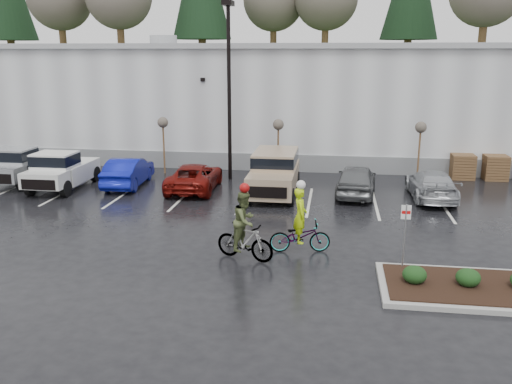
# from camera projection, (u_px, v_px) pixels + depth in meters

# --- Properties ---
(ground) EXTENTS (120.00, 120.00, 0.00)m
(ground) POSITION_uv_depth(u_px,v_px,m) (281.00, 267.00, 17.42)
(ground) COLOR black
(ground) RESTS_ON ground
(warehouse) EXTENTS (60.50, 15.50, 7.20)m
(warehouse) POSITION_uv_depth(u_px,v_px,m) (313.00, 98.00, 37.57)
(warehouse) COLOR #B3B5B8
(warehouse) RESTS_ON ground
(wooded_ridge) EXTENTS (80.00, 25.00, 6.00)m
(wooded_ridge) POSITION_uv_depth(u_px,v_px,m) (322.00, 87.00, 59.78)
(wooded_ridge) COLOR #253B18
(wooded_ridge) RESTS_ON ground
(lamppost) EXTENTS (0.50, 1.00, 9.22)m
(lamppost) POSITION_uv_depth(u_px,v_px,m) (229.00, 73.00, 28.05)
(lamppost) COLOR black
(lamppost) RESTS_ON ground
(sapling_west) EXTENTS (0.60, 0.60, 3.20)m
(sapling_west) POSITION_uv_depth(u_px,v_px,m) (163.00, 125.00, 30.31)
(sapling_west) COLOR brown
(sapling_west) RESTS_ON ground
(sapling_mid) EXTENTS (0.60, 0.60, 3.20)m
(sapling_mid) POSITION_uv_depth(u_px,v_px,m) (278.00, 128.00, 29.40)
(sapling_mid) COLOR brown
(sapling_mid) RESTS_ON ground
(sapling_east) EXTENTS (0.60, 0.60, 3.20)m
(sapling_east) POSITION_uv_depth(u_px,v_px,m) (421.00, 131.00, 28.35)
(sapling_east) COLOR brown
(sapling_east) RESTS_ON ground
(pallet_stack_a) EXTENTS (1.20, 1.20, 1.35)m
(pallet_stack_a) POSITION_uv_depth(u_px,v_px,m) (462.00, 166.00, 29.47)
(pallet_stack_a) COLOR brown
(pallet_stack_a) RESTS_ON ground
(pallet_stack_b) EXTENTS (1.20, 1.20, 1.35)m
(pallet_stack_b) POSITION_uv_depth(u_px,v_px,m) (495.00, 167.00, 29.23)
(pallet_stack_b) COLOR brown
(pallet_stack_b) RESTS_ON ground
(shrub_a) EXTENTS (0.70, 0.70, 0.52)m
(shrub_a) POSITION_uv_depth(u_px,v_px,m) (415.00, 275.00, 15.80)
(shrub_a) COLOR black
(shrub_a) RESTS_ON curb_island
(shrub_b) EXTENTS (0.70, 0.70, 0.52)m
(shrub_b) POSITION_uv_depth(u_px,v_px,m) (468.00, 278.00, 15.59)
(shrub_b) COLOR black
(shrub_b) RESTS_ON curb_island
(fire_lane_sign) EXTENTS (0.30, 0.05, 2.20)m
(fire_lane_sign) POSITION_uv_depth(u_px,v_px,m) (405.00, 229.00, 16.72)
(fire_lane_sign) COLOR gray
(fire_lane_sign) RESTS_ON ground
(pickup_silver) EXTENTS (2.10, 5.20, 1.96)m
(pickup_silver) POSITION_uv_depth(u_px,v_px,m) (24.00, 164.00, 28.70)
(pickup_silver) COLOR #ADB1B5
(pickup_silver) RESTS_ON ground
(pickup_white) EXTENTS (2.10, 5.20, 1.96)m
(pickup_white) POSITION_uv_depth(u_px,v_px,m) (65.00, 168.00, 27.50)
(pickup_white) COLOR silver
(pickup_white) RESTS_ON ground
(car_blue) EXTENTS (1.89, 4.60, 1.48)m
(car_blue) POSITION_uv_depth(u_px,v_px,m) (128.00, 172.00, 27.88)
(car_blue) COLOR #0D1695
(car_blue) RESTS_ON ground
(car_red) EXTENTS (2.39, 4.89, 1.34)m
(car_red) POSITION_uv_depth(u_px,v_px,m) (195.00, 177.00, 27.06)
(car_red) COLOR #690D09
(car_red) RESTS_ON ground
(suv_tan) EXTENTS (2.20, 5.10, 2.06)m
(suv_tan) POSITION_uv_depth(u_px,v_px,m) (274.00, 174.00, 26.05)
(suv_tan) COLOR tan
(suv_tan) RESTS_ON ground
(car_grey) EXTENTS (2.19, 4.58, 1.51)m
(car_grey) POSITION_uv_depth(u_px,v_px,m) (356.00, 180.00, 26.03)
(car_grey) COLOR slate
(car_grey) RESTS_ON ground
(car_far_silver) EXTENTS (2.03, 4.77, 1.37)m
(car_far_silver) POSITION_uv_depth(u_px,v_px,m) (431.00, 184.00, 25.41)
(car_far_silver) COLOR #ACB0B4
(car_far_silver) RESTS_ON ground
(cyclist_hivis) EXTENTS (2.19, 1.07, 2.54)m
(cyclist_hivis) POSITION_uv_depth(u_px,v_px,m) (300.00, 230.00, 18.59)
(cyclist_hivis) COLOR #3F3F44
(cyclist_hivis) RESTS_ON ground
(cyclist_olive) EXTENTS (2.10, 1.24, 2.62)m
(cyclist_olive) POSITION_uv_depth(u_px,v_px,m) (245.00, 233.00, 17.85)
(cyclist_olive) COLOR #3F3F44
(cyclist_olive) RESTS_ON ground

